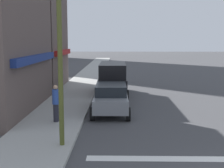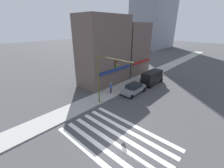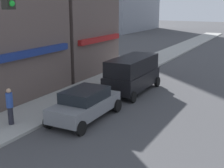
{
  "view_description": "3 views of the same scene",
  "coord_description": "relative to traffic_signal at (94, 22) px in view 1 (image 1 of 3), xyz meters",
  "views": [
    {
      "loc": [
        -7.38,
        4.33,
        4.03
      ],
      "look_at": [
        12.5,
        4.7,
        1.2
      ],
      "focal_mm": 50.0,
      "sensor_mm": 36.0,
      "label": 1
    },
    {
      "loc": [
        -8.67,
        -7.39,
        10.18
      ],
      "look_at": [
        3.77,
        4.0,
        3.5
      ],
      "focal_mm": 24.0,
      "sensor_mm": 36.0,
      "label": 2
    },
    {
      "loc": [
        -2.97,
        -3.52,
        5.77
      ],
      "look_at": [
        12.5,
        4.7,
        1.2
      ],
      "focal_mm": 50.0,
      "sensor_mm": 36.0,
      "label": 3
    }
  ],
  "objects": [
    {
      "name": "van_black",
      "position": [
        11.61,
        -0.46,
        -3.37
      ],
      "size": [
        5.01,
        2.22,
        2.34
      ],
      "rotation": [
        0.0,
        0.0,
        0.01
      ],
      "color": "black",
      "rests_on": "ground_plane"
    },
    {
      "name": "pedestrian_blue_shirt",
      "position": [
        3.3,
        2.11,
        -3.58
      ],
      "size": [
        0.32,
        0.32,
        1.77
      ],
      "rotation": [
        0.0,
        0.0,
        6.2
      ],
      "color": "#23232D",
      "rests_on": "sidewalk_left"
    },
    {
      "name": "traffic_signal",
      "position": [
        0.0,
        0.0,
        0.0
      ],
      "size": [
        0.32,
        5.5,
        6.78
      ],
      "color": "#474C1E",
      "rests_on": "ground_plane"
    },
    {
      "name": "sedan_grey",
      "position": [
        5.85,
        -0.46,
        -3.81
      ],
      "size": [
        4.41,
        2.02,
        1.59
      ],
      "rotation": [
        0.0,
        0.0,
        0.01
      ],
      "color": "slate",
      "rests_on": "ground_plane"
    },
    {
      "name": "storefront_row",
      "position": [
        9.57,
        6.34,
        1.02
      ],
      "size": [
        16.58,
        5.3,
        11.82
      ],
      "color": "brown",
      "rests_on": "ground_plane"
    }
  ]
}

